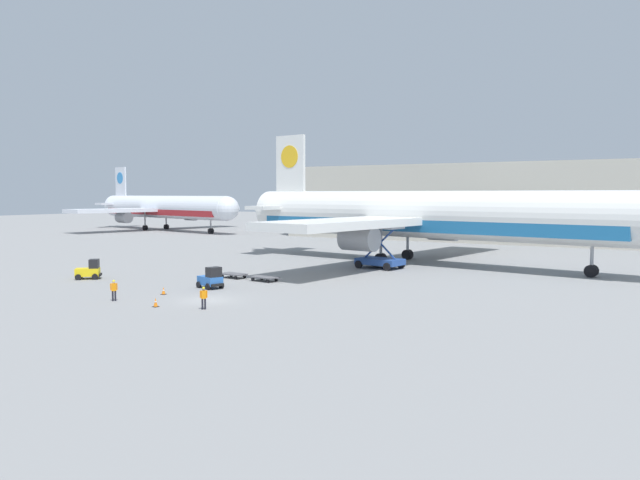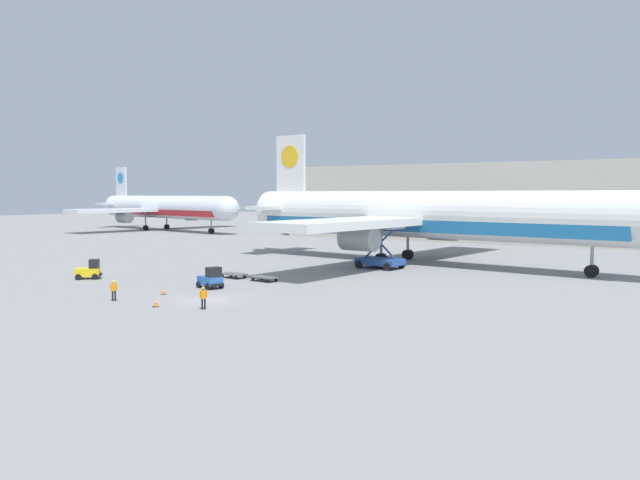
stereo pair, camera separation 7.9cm
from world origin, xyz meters
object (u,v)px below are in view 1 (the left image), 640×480
Objects in this scene: ground_crew_near at (114,289)px; traffic_cone_far at (156,302)px; baggage_dolly_second at (265,277)px; traffic_cone_near at (163,291)px; scissor_lift_loader at (380,251)px; airplane_distant at (163,208)px; baggage_dolly_lead at (233,274)px; ground_crew_far at (204,296)px; airplane_main at (418,216)px; baggage_tug_mid at (89,270)px; baggage_tug_foreground at (211,279)px.

ground_crew_near is 4.86m from traffic_cone_far.
traffic_cone_near is (-2.73, -11.00, -0.07)m from baggage_dolly_second.
scissor_lift_loader is at bearing 82.55° from traffic_cone_far.
baggage_dolly_lead is at bearing -28.13° from airplane_distant.
ground_crew_far is (4.91, -14.51, 0.61)m from baggage_dolly_second.
airplane_main reaches higher than traffic_cone_near.
airplane_main is 39.94m from ground_crew_near.
airplane_distant is 30.16× the size of ground_crew_near.
airplane_main is at bearing 83.40° from scissor_lift_loader.
baggage_tug_mid is 14.00m from traffic_cone_near.
ground_crew_far is at bearing -64.05° from baggage_dolly_second.
scissor_lift_loader reaches higher than traffic_cone_near.
traffic_cone_near is at bearing -75.48° from baggage_dolly_lead.
traffic_cone_far is (5.21, -15.92, -0.04)m from baggage_dolly_lead.
ground_crew_near is 1.01× the size of ground_crew_far.
baggage_dolly_second is (-6.96, -22.73, -5.45)m from airplane_main.
baggage_tug_foreground is at bearing -60.63° from baggage_dolly_lead.
airplane_main is 39.18m from traffic_cone_far.
traffic_cone_far is at bearing -66.56° from baggage_tug_mid.
traffic_cone_near is (68.71, -68.68, -4.97)m from airplane_distant.
ground_crew_near is at bearing -81.31° from baggage_dolly_lead.
scissor_lift_loader is at bearing 73.59° from traffic_cone_near.
baggage_tug_foreground is 0.73× the size of baggage_dolly_lead.
baggage_dolly_second is 2.19× the size of ground_crew_near.
baggage_tug_mid is 1.60× the size of ground_crew_near.
scissor_lift_loader reaches higher than baggage_dolly_lead.
scissor_lift_loader is 8.52× the size of traffic_cone_near.
airplane_main is 25.61m from baggage_dolly_lead.
traffic_cone_near is (13.59, -3.29, -0.56)m from baggage_tug_mid.
scissor_lift_loader is at bearing -152.93° from ground_crew_near.
baggage_dolly_lead is at bearing 97.26° from traffic_cone_near.
baggage_tug_foreground is 9.72m from traffic_cone_far.
traffic_cone_near is 5.94m from traffic_cone_far.
baggage_tug_foreground reaches higher than traffic_cone_far.
airplane_distant is 94.84m from baggage_tug_foreground.
airplane_distant is at bearing 163.92° from airplane_main.
traffic_cone_near is (-9.69, -33.74, -5.52)m from airplane_main.
airplane_distant reaches higher than ground_crew_far.
airplane_distant reaches higher than baggage_tug_foreground.
baggage_tug_mid is at bearing -37.55° from airplane_distant.
scissor_lift_loader reaches higher than baggage_dolly_second.
scissor_lift_loader is 31.75m from baggage_tug_mid.
baggage_tug_mid is 22.30m from ground_crew_far.
baggage_tug_foreground reaches higher than ground_crew_near.
ground_crew_far reaches higher than baggage_dolly_second.
baggage_dolly_second is at bearing -150.72° from ground_crew_near.
traffic_cone_near is (1.44, -11.32, -0.07)m from baggage_dolly_lead.
traffic_cone_far is (-5.92, -38.33, -5.49)m from airplane_main.
baggage_dolly_lead is at bearing -108.68° from ground_crew_far.
baggage_dolly_second is at bearing 76.06° from traffic_cone_near.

